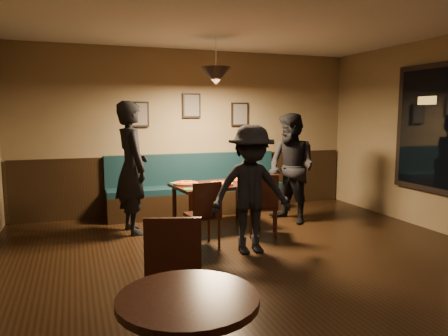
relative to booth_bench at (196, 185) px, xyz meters
name	(u,v)px	position (x,y,z in m)	size (l,w,h in m)	color
floor	(283,283)	(0.00, -3.20, -0.50)	(7.00, 7.00, 0.00)	black
wall_back	(191,132)	(0.00, 0.30, 0.90)	(6.00, 6.00, 0.00)	#8C704F
wainscot	(192,183)	(0.00, 0.27, 0.00)	(5.88, 0.06, 1.00)	black
booth_bench	(196,185)	(0.00, 0.00, 0.00)	(3.00, 0.60, 1.00)	#0F232D
picture_left	(139,114)	(-0.90, 0.27, 1.20)	(0.32, 0.04, 0.42)	black
picture_center	(191,106)	(0.00, 0.27, 1.35)	(0.32, 0.04, 0.42)	black
picture_right	(240,114)	(0.90, 0.27, 1.20)	(0.32, 0.04, 0.42)	black
pendant_lamp	(216,76)	(0.03, -0.97, 1.75)	(0.44, 0.44, 0.25)	black
dining_table	(216,206)	(0.03, -0.97, -0.17)	(1.25, 0.80, 0.67)	black
chair_near_left	(202,214)	(-0.42, -1.77, -0.07)	(0.38, 0.38, 0.86)	black
chair_near_right	(263,204)	(0.52, -1.57, -0.05)	(0.39, 0.39, 0.89)	black
diner_left	(132,168)	(-1.18, -0.80, 0.44)	(0.69, 0.45, 1.89)	black
diner_right	(291,168)	(1.26, -1.03, 0.36)	(0.84, 0.65, 1.72)	black
diner_front	(251,190)	(0.07, -2.20, 0.29)	(1.02, 0.58, 1.58)	black
pizza_a	(186,183)	(-0.41, -0.89, 0.19)	(0.36, 0.36, 0.04)	#C37824
pizza_b	(221,184)	(0.06, -1.10, 0.19)	(0.37, 0.37, 0.04)	gold
pizza_c	(242,180)	(0.50, -0.85, 0.19)	(0.32, 0.32, 0.04)	gold
soda_glass	(259,179)	(0.62, -1.23, 0.25)	(0.08, 0.08, 0.17)	black
tabasco_bottle	(251,178)	(0.60, -0.97, 0.23)	(0.03, 0.03, 0.11)	#960E05
napkin_a	(176,183)	(-0.51, -0.70, 0.17)	(0.15, 0.15, 0.01)	#207937
napkin_b	(189,189)	(-0.46, -1.27, 0.17)	(0.16, 0.16, 0.01)	#1B6724
cutlery_set	(227,188)	(0.06, -1.35, 0.17)	(0.02, 0.20, 0.00)	silver
cafe_chair_far	(172,291)	(-1.34, -4.09, -0.02)	(0.42, 0.42, 0.95)	#301E0D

